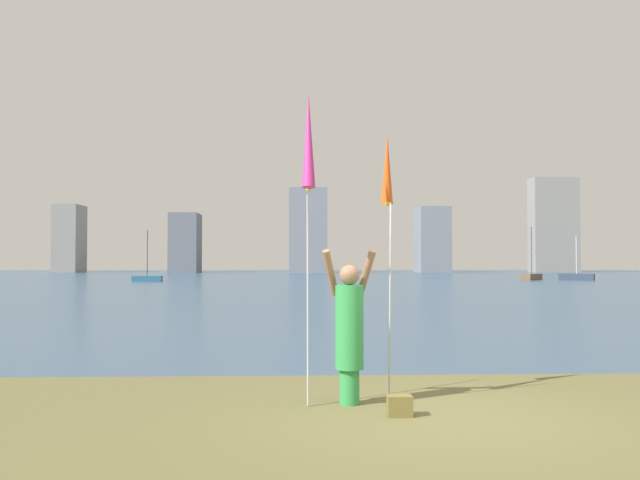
{
  "coord_description": "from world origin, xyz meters",
  "views": [
    {
      "loc": [
        -1.77,
        -7.78,
        1.79
      ],
      "look_at": [
        -1.13,
        8.79,
        2.28
      ],
      "focal_mm": 38.65,
      "sensor_mm": 36.0,
      "label": 1
    }
  ],
  "objects_px": {
    "kite_flag_left": "(309,147)",
    "bag": "(400,406)",
    "kite_flag_right": "(387,177)",
    "sailboat_5": "(577,276)",
    "person": "(349,328)",
    "sailboat_7": "(532,276)",
    "sailboat_4": "(147,278)"
  },
  "relations": [
    {
      "from": "sailboat_4",
      "to": "sailboat_5",
      "type": "height_order",
      "value": "sailboat_4"
    },
    {
      "from": "bag",
      "to": "sailboat_5",
      "type": "bearing_deg",
      "value": 65.43
    },
    {
      "from": "person",
      "to": "sailboat_4",
      "type": "distance_m",
      "value": 51.92
    },
    {
      "from": "kite_flag_right",
      "to": "person",
      "type": "bearing_deg",
      "value": -152.34
    },
    {
      "from": "person",
      "to": "kite_flag_right",
      "type": "xyz_separation_m",
      "value": [
        0.52,
        0.27,
        1.92
      ]
    },
    {
      "from": "kite_flag_left",
      "to": "kite_flag_right",
      "type": "bearing_deg",
      "value": 31.75
    },
    {
      "from": "person",
      "to": "kite_flag_right",
      "type": "relative_size",
      "value": 0.56
    },
    {
      "from": "sailboat_4",
      "to": "sailboat_7",
      "type": "bearing_deg",
      "value": 5.42
    },
    {
      "from": "kite_flag_left",
      "to": "sailboat_7",
      "type": "xyz_separation_m",
      "value": [
        21.6,
        53.86,
        -2.83
      ]
    },
    {
      "from": "kite_flag_right",
      "to": "sailboat_4",
      "type": "distance_m",
      "value": 51.85
    },
    {
      "from": "sailboat_5",
      "to": "bag",
      "type": "bearing_deg",
      "value": -114.57
    },
    {
      "from": "sailboat_4",
      "to": "sailboat_5",
      "type": "distance_m",
      "value": 38.09
    },
    {
      "from": "sailboat_7",
      "to": "kite_flag_right",
      "type": "bearing_deg",
      "value": -111.13
    },
    {
      "from": "kite_flag_right",
      "to": "sailboat_5",
      "type": "height_order",
      "value": "sailboat_5"
    },
    {
      "from": "bag",
      "to": "person",
      "type": "bearing_deg",
      "value": 127.66
    },
    {
      "from": "person",
      "to": "sailboat_5",
      "type": "distance_m",
      "value": 58.3
    },
    {
      "from": "bag",
      "to": "sailboat_7",
      "type": "distance_m",
      "value": 57.94
    },
    {
      "from": "kite_flag_left",
      "to": "bag",
      "type": "xyz_separation_m",
      "value": [
        1.04,
        -0.31,
        -3.04
      ]
    },
    {
      "from": "kite_flag_left",
      "to": "sailboat_5",
      "type": "bearing_deg",
      "value": 64.38
    },
    {
      "from": "kite_flag_right",
      "to": "bag",
      "type": "bearing_deg",
      "value": -89.76
    },
    {
      "from": "kite_flag_right",
      "to": "sailboat_7",
      "type": "xyz_separation_m",
      "value": [
        20.56,
        53.21,
        -2.55
      ]
    },
    {
      "from": "kite_flag_left",
      "to": "person",
      "type": "bearing_deg",
      "value": 35.5
    },
    {
      "from": "person",
      "to": "sailboat_5",
      "type": "bearing_deg",
      "value": 72.55
    },
    {
      "from": "kite_flag_left",
      "to": "bag",
      "type": "distance_m",
      "value": 3.23
    },
    {
      "from": "sailboat_4",
      "to": "sailboat_5",
      "type": "relative_size",
      "value": 1.09
    },
    {
      "from": "kite_flag_left",
      "to": "sailboat_4",
      "type": "relative_size",
      "value": 0.88
    },
    {
      "from": "person",
      "to": "kite_flag_left",
      "type": "distance_m",
      "value": 2.3
    },
    {
      "from": "sailboat_7",
      "to": "sailboat_5",
      "type": "bearing_deg",
      "value": -11.62
    },
    {
      "from": "kite_flag_left",
      "to": "sailboat_4",
      "type": "distance_m",
      "value": 52.23
    },
    {
      "from": "person",
      "to": "sailboat_7",
      "type": "distance_m",
      "value": 57.49
    },
    {
      "from": "kite_flag_left",
      "to": "sailboat_7",
      "type": "height_order",
      "value": "sailboat_7"
    },
    {
      "from": "kite_flag_right",
      "to": "sailboat_4",
      "type": "relative_size",
      "value": 0.78
    }
  ]
}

